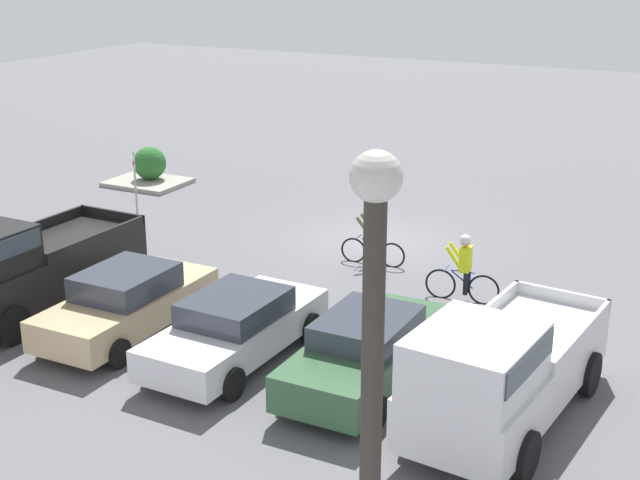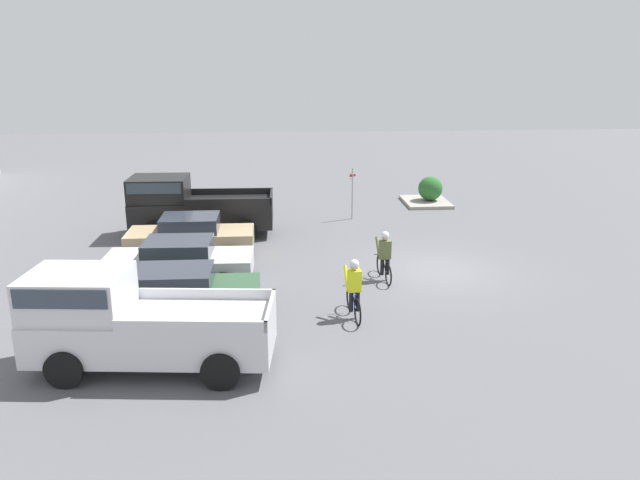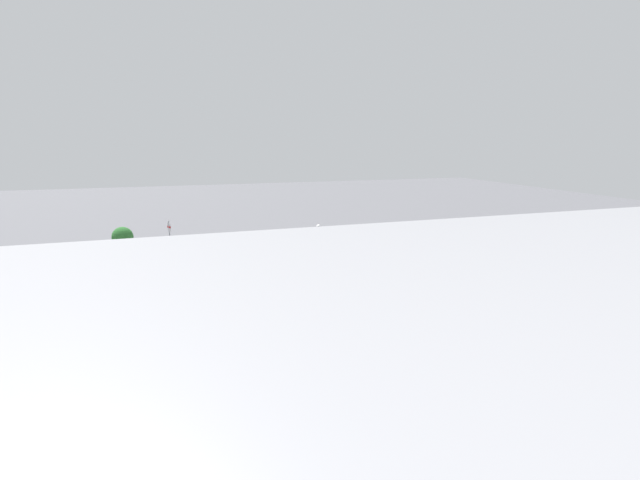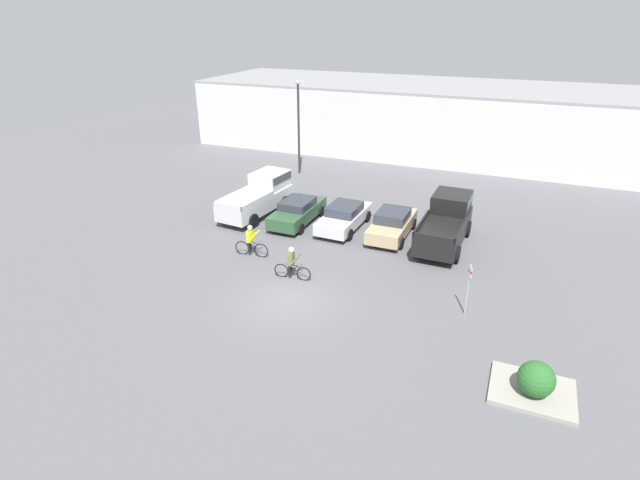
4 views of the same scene
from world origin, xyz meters
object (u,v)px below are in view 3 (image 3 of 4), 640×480
Objects in this scene: sedan_0 at (417,266)px; pickup_truck_1 at (224,277)px; cyclist_0 at (318,238)px; pickup_truck_0 at (479,254)px; shrub at (123,237)px; sedan_2 at (296,280)px; sedan_1 at (361,274)px; fire_lane_sign at (170,238)px; cyclist_1 at (377,240)px.

sedan_0 is 8.45m from pickup_truck_1.
pickup_truck_1 is 8.95m from cyclist_0.
cyclist_0 is (5.36, -6.82, -0.37)m from pickup_truck_0.
shrub is at bearing -21.42° from cyclist_0.
sedan_2 is at bearing -173.04° from pickup_truck_1.
sedan_2 reaches higher than sedan_1.
pickup_truck_0 reaches higher than sedan_2.
sedan_0 is 2.03× the size of fire_lane_sign.
cyclist_1 reaches higher than sedan_1.
cyclist_0 is at bearing -130.41° from pickup_truck_1.
pickup_truck_0 is at bearing 114.04° from cyclist_1.
sedan_2 is 8.05m from fire_lane_sign.
shrub is at bearing -34.58° from pickup_truck_0.
sedan_0 is (2.75, -0.59, -0.47)m from pickup_truck_0.
sedan_1 is at bearing 134.20° from shrub.
cyclist_0 is 1.53× the size of shrub.
cyclist_0 reaches higher than sedan_2.
shrub is at bearing -45.80° from sedan_1.
fire_lane_sign is (7.62, -6.45, 0.66)m from sedan_1.
pickup_truck_0 reaches higher than sedan_1.
sedan_0 is 2.57× the size of cyclist_0.
sedan_0 is at bearing -174.62° from sedan_1.
sedan_2 reaches higher than sedan_0.
sedan_0 is 2.81m from sedan_1.
pickup_truck_1 is at bearing 3.95° from sedan_0.
pickup_truck_1 is 3.13× the size of cyclist_0.
sedan_0 is 1.03× the size of sedan_2.
sedan_1 is 3.96× the size of shrub.
fire_lane_sign is 5.00m from shrub.
sedan_0 is 3.93× the size of shrub.
pickup_truck_0 is 4.80× the size of shrub.
pickup_truck_0 reaches higher than cyclist_0.
cyclist_1 reaches higher than sedan_2.
sedan_2 is at bearing -2.43° from pickup_truck_0.
cyclist_0 reaches higher than shrub.
cyclist_0 is at bearing -179.69° from fire_lane_sign.
sedan_2 is at bearing 125.39° from shrub.
cyclist_1 is at bearing -93.70° from sedan_0.
pickup_truck_0 is at bearing 145.42° from shrub.
cyclist_1 is at bearing -148.04° from pickup_truck_1.
cyclist_0 is (-2.99, -6.46, 0.08)m from sedan_2.
cyclist_0 is at bearing -51.82° from pickup_truck_0.
pickup_truck_0 is at bearing 128.18° from cyclist_0.
pickup_truck_0 is at bearing 179.94° from pickup_truck_1.
cyclist_0 is 0.79× the size of fire_lane_sign.
pickup_truck_1 is (5.61, 0.32, 0.50)m from sedan_1.
pickup_truck_1 is at bearing -0.06° from pickup_truck_0.
pickup_truck_0 is 1.22× the size of sedan_0.
sedan_1 is 5.64m from pickup_truck_1.
fire_lane_sign reaches higher than cyclist_1.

